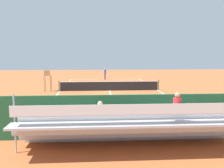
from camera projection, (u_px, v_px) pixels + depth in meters
The scene contains 12 objects.
ground_plane at pixel (109, 91), 25.25m from camera, with size 60.00×60.00×0.00m, color #BC6033.
court_line_markings at pixel (109, 91), 25.29m from camera, with size 10.10×22.20×0.01m.
tennis_net at pixel (109, 86), 25.19m from camera, with size 10.30×0.10×1.07m.
backdrop_wall at pixel (126, 116), 11.27m from camera, with size 18.00×0.16×2.00m, color #235633.
bleacher_stand at pixel (132, 127), 9.97m from camera, with size 9.06×2.40×2.48m.
umpire_chair at pixel (47, 78), 24.51m from camera, with size 0.67×0.67×2.14m.
courtside_bench at pixel (164, 120), 12.17m from camera, with size 1.80×0.40×0.93m.
equipment_bag at pixel (134, 129), 11.99m from camera, with size 0.90×0.36×0.36m, color #B22D2D.
tennis_player at pixel (105, 73), 35.37m from camera, with size 0.39×0.54×1.93m.
tennis_racket at pixel (98, 79), 35.74m from camera, with size 0.54×0.48×0.03m.
tennis_ball_near at pixel (117, 81), 33.67m from camera, with size 0.07×0.07×0.07m, color #CCDB33.
tennis_ball_far at pixel (90, 80), 34.49m from camera, with size 0.07×0.07×0.07m, color #CCDB33.
Camera 1 is at (1.36, 24.92, 3.91)m, focal length 39.52 mm.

